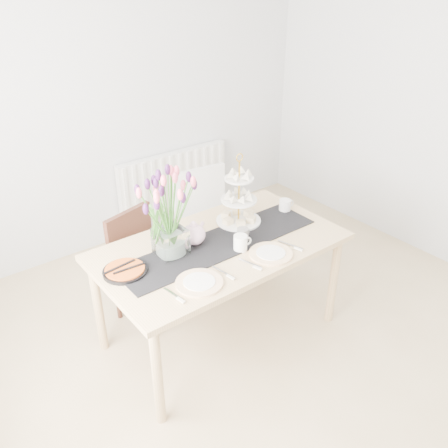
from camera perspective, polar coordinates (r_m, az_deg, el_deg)
room_shell at (r=2.55m, az=10.37°, el=4.14°), size 4.50×4.50×4.50m
radiator at (r=4.74m, az=-5.99°, el=5.13°), size 1.20×0.08×0.60m
dining_table at (r=3.12m, az=-0.45°, el=-3.63°), size 1.60×0.90×0.75m
chair_brown at (r=3.49m, az=-9.86°, el=-4.04°), size 0.50×0.50×0.83m
chair_white at (r=3.86m, az=-2.04°, el=0.85°), size 0.51×0.51×0.92m
table_runner at (r=3.07m, az=-0.46°, el=-2.37°), size 1.40×0.35×0.01m
tulip_vase at (r=2.82m, az=-6.73°, el=2.49°), size 0.65×0.65×0.55m
cake_stand at (r=3.27m, az=1.78°, el=2.22°), size 0.31×0.31×0.46m
teapot at (r=3.04m, az=-3.66°, el=-1.27°), size 0.30×0.28×0.16m
cream_jug at (r=3.50m, az=7.34°, el=2.24°), size 0.10×0.10×0.09m
tart_tin at (r=2.85m, az=-11.83°, el=-5.52°), size 0.26×0.26×0.03m
mug_grey at (r=3.09m, az=2.27°, el=-1.31°), size 0.09×0.09×0.09m
mug_white at (r=2.99m, az=1.99°, el=-2.29°), size 0.10×0.10×0.10m
plate_left at (r=2.71m, az=-3.00°, el=-7.07°), size 0.31×0.31×0.01m
plate_right at (r=2.98m, az=5.65°, el=-3.57°), size 0.34×0.34×0.01m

